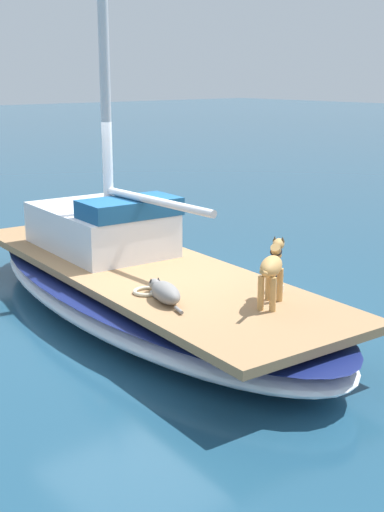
{
  "coord_description": "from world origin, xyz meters",
  "views": [
    {
      "loc": [
        -5.13,
        -7.06,
        3.14
      ],
      "look_at": [
        0.0,
        -1.0,
        1.01
      ],
      "focal_mm": 47.93,
      "sensor_mm": 36.0,
      "label": 1
    }
  ],
  "objects": [
    {
      "name": "cabin_house",
      "position": [
        0.1,
        1.11,
        1.01
      ],
      "size": [
        1.58,
        2.33,
        0.84
      ],
      "color": "silver",
      "rests_on": "sailboat_main"
    },
    {
      "name": "sailboat_main",
      "position": [
        0.0,
        0.0,
        0.34
      ],
      "size": [
        3.11,
        7.42,
        0.66
      ],
      "color": "white",
      "rests_on": "ground"
    },
    {
      "name": "deck_winch",
      "position": [
        0.56,
        -1.88,
        0.76
      ],
      "size": [
        0.16,
        0.16,
        0.21
      ],
      "color": "#B7B7BC",
      "rests_on": "sailboat_main"
    },
    {
      "name": "dog_tan",
      "position": [
        0.18,
        -2.15,
        1.08
      ],
      "size": [
        0.85,
        0.55,
        0.7
      ],
      "color": "tan",
      "rests_on": "sailboat_main"
    },
    {
      "name": "coiled_rope",
      "position": [
        -0.64,
        -0.94,
        0.68
      ],
      "size": [
        0.32,
        0.32,
        0.04
      ],
      "primitive_type": "torus",
      "color": "beige",
      "rests_on": "sailboat_main"
    },
    {
      "name": "ground_plane",
      "position": [
        0.0,
        0.0,
        0.0
      ],
      "size": [
        120.0,
        120.0,
        0.0
      ],
      "primitive_type": "plane",
      "color": "navy"
    },
    {
      "name": "dog_grey",
      "position": [
        -0.65,
        -1.3,
        0.77
      ],
      "size": [
        0.43,
        0.93,
        0.22
      ],
      "color": "gray",
      "rests_on": "sailboat_main"
    }
  ]
}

